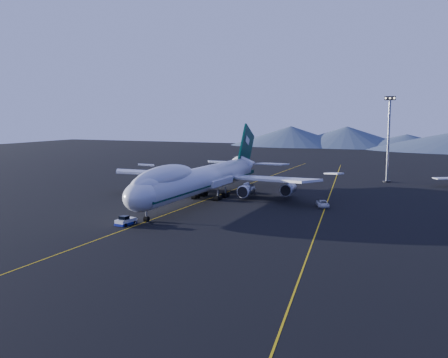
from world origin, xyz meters
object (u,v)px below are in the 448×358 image
at_px(boeing_747, 202,179).
at_px(pushback_tug, 126,222).
at_px(floodlight_mast, 388,139).
at_px(service_van, 323,204).

height_order(boeing_747, pushback_tug, boeing_747).
xyz_separation_m(boeing_747, pushback_tug, (-2.20, -30.85, -5.20)).
bearing_deg(floodlight_mast, pushback_tug, -115.66).
xyz_separation_m(pushback_tug, service_van, (32.35, 35.09, 0.18)).
relative_size(boeing_747, service_van, 12.74).
bearing_deg(pushback_tug, boeing_747, 91.17).
xyz_separation_m(service_van, floodlight_mast, (9.97, 53.00, 13.39)).
height_order(boeing_747, service_van, boeing_747).
bearing_deg(boeing_747, floodlight_mast, 54.97).
distance_m(boeing_747, service_van, 30.85).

